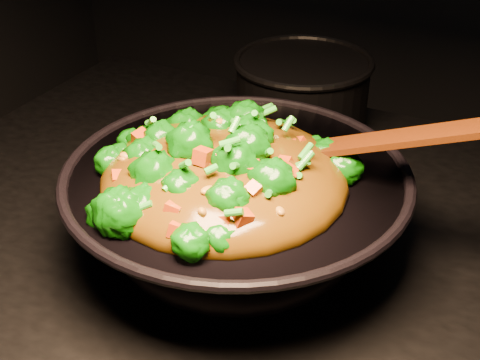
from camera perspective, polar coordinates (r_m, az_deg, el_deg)
The scene contains 4 objects.
wok at distance 0.87m, azimuth -0.30°, elevation -2.83°, with size 0.43×0.43×0.12m, color black, non-canonical shape.
stir_fry at distance 0.79m, azimuth -1.38°, elevation 2.90°, with size 0.30×0.30×0.10m, color #0C5C06, non-canonical shape.
spatula at distance 0.82m, azimuth 10.28°, elevation 3.11°, with size 0.29×0.04×0.01m, color #380F04.
back_pot at distance 1.18m, azimuth 5.30°, elevation 7.39°, with size 0.23×0.23×0.13m, color black.
Camera 1 is at (0.29, -0.69, 1.46)m, focal length 50.00 mm.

